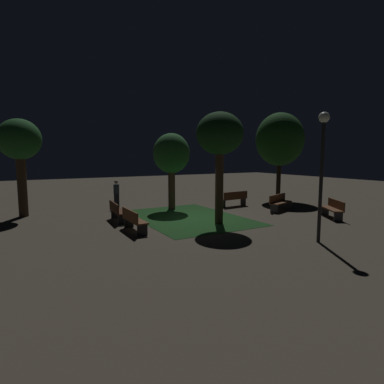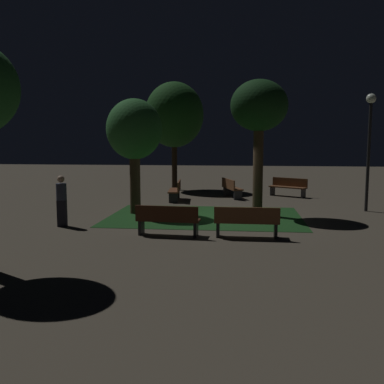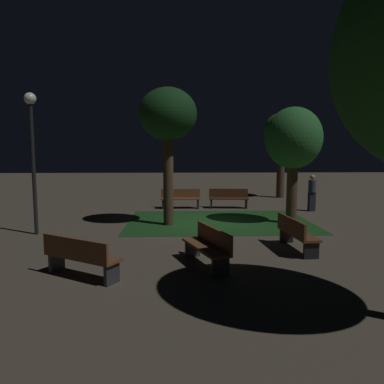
% 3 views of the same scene
% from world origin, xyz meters
% --- Properties ---
extents(ground_plane, '(60.00, 60.00, 0.00)m').
position_xyz_m(ground_plane, '(0.00, 0.00, 0.00)').
color(ground_plane, '#4C4438').
extents(grass_lawn, '(6.76, 4.71, 0.01)m').
position_xyz_m(grass_lawn, '(-0.32, -0.11, 0.01)').
color(grass_lawn, '#194219').
rests_on(grass_lawn, ground).
extents(bench_lawn_edge, '(1.83, 0.61, 0.88)m').
position_xyz_m(bench_lawn_edge, '(-1.12, -3.32, 0.48)').
color(bench_lawn_edge, '#422314').
rests_on(bench_lawn_edge, ground).
extents(bench_front_left, '(1.80, 0.49, 0.88)m').
position_xyz_m(bench_front_left, '(1.11, -3.32, 0.48)').
color(bench_front_left, brown).
rests_on(bench_front_left, ground).
extents(bench_back_row, '(1.05, 1.86, 0.88)m').
position_xyz_m(bench_back_row, '(0.49, 5.11, 0.48)').
color(bench_back_row, brown).
rests_on(bench_back_row, ground).
extents(bench_path_side, '(1.78, 1.35, 0.88)m').
position_xyz_m(bench_path_side, '(3.22, 5.85, 0.48)').
color(bench_path_side, brown).
rests_on(bench_path_side, ground).
extents(bench_corner, '(0.64, 1.84, 0.88)m').
position_xyz_m(bench_corner, '(-1.93, 3.88, 0.48)').
color(bench_corner, brown).
rests_on(bench_corner, ground).
extents(tree_tall_center, '(2.00, 2.00, 4.72)m').
position_xyz_m(tree_tall_center, '(-4.54, -6.99, 3.60)').
color(tree_tall_center, '#423021').
rests_on(tree_tall_center, ground).
extents(tree_lawn_side, '(3.14, 3.14, 5.76)m').
position_xyz_m(tree_lawn_side, '(-2.63, 8.08, 4.01)').
color(tree_lawn_side, '#2D2116').
rests_on(tree_lawn_side, ground).
extents(tree_right_canopy, '(2.02, 2.02, 4.82)m').
position_xyz_m(tree_right_canopy, '(1.54, 0.43, 3.79)').
color(tree_right_canopy, '#423021').
rests_on(tree_right_canopy, ground).
extents(tree_back_right, '(2.02, 2.02, 4.19)m').
position_xyz_m(tree_back_right, '(-2.92, 0.30, 3.02)').
color(tree_back_right, '#423021').
rests_on(tree_back_right, ground).
extents(lamp_post_path_center, '(0.36, 0.36, 4.41)m').
position_xyz_m(lamp_post_path_center, '(5.70, 1.75, 3.01)').
color(lamp_post_path_center, black).
rests_on(lamp_post_path_center, ground).
extents(pedestrian, '(0.32, 0.32, 1.61)m').
position_xyz_m(pedestrian, '(-4.64, -2.33, 0.85)').
color(pedestrian, black).
rests_on(pedestrian, ground).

